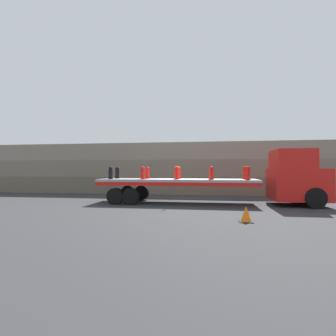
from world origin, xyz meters
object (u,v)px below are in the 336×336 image
object	(u,v)px
flatbed_trailer	(166,184)
fire_hydrant_red_far_3	(211,173)
fire_hydrant_red_near_1	(143,173)
fire_hydrant_red_far_2	(179,173)
fire_hydrant_red_near_4	(248,173)
fire_hydrant_red_far_1	(147,173)
fire_hydrant_red_near_2	(177,173)
fire_hydrant_red_far_4	(245,173)
traffic_cone	(246,214)
fire_hydrant_black_near_0	(111,173)
fire_hydrant_red_near_3	(211,173)
truck_cab	(298,178)
fire_hydrant_black_far_0	(117,173)

from	to	relation	value
flatbed_trailer	fire_hydrant_red_far_3	size ratio (longest dim) A/B	12.31
fire_hydrant_red_near_1	fire_hydrant_red_far_2	size ratio (longest dim) A/B	1.00
fire_hydrant_red_far_3	fire_hydrant_red_near_4	bearing A→B (deg)	-30.59
fire_hydrant_red_far_1	fire_hydrant_red_far_2	bearing A→B (deg)	0.00
fire_hydrant_red_near_2	fire_hydrant_red_far_4	xyz separation A→B (m)	(3.80, 1.12, 0.00)
fire_hydrant_red_near_1	fire_hydrant_red_near_2	world-z (taller)	same
fire_hydrant_red_far_1	traffic_cone	world-z (taller)	fire_hydrant_red_far_1
fire_hydrant_red_far_1	fire_hydrant_red_near_2	xyz separation A→B (m)	(1.90, -1.12, 0.00)
fire_hydrant_red_near_4	traffic_cone	size ratio (longest dim) A/B	1.24
fire_hydrant_black_near_0	fire_hydrant_red_near_1	xyz separation A→B (m)	(1.90, 0.00, 0.00)
fire_hydrant_red_near_1	fire_hydrant_red_far_2	distance (m)	2.21
fire_hydrant_red_near_3	traffic_cone	xyz separation A→B (m)	(1.16, -4.52, -1.43)
fire_hydrant_black_near_0	fire_hydrant_red_near_3	bearing A→B (deg)	0.00
fire_hydrant_red_far_4	fire_hydrant_red_near_2	bearing A→B (deg)	-163.53
truck_cab	traffic_cone	xyz separation A→B (m)	(-3.39, -5.08, -1.18)
fire_hydrant_red_near_4	flatbed_trailer	bearing A→B (deg)	172.83
fire_hydrant_red_far_1	fire_hydrant_red_near_2	distance (m)	2.21
fire_hydrant_black_far_0	fire_hydrant_red_near_2	size ratio (longest dim) A/B	1.00
flatbed_trailer	fire_hydrant_red_near_4	bearing A→B (deg)	-7.17
fire_hydrant_red_far_4	fire_hydrant_red_near_4	bearing A→B (deg)	-90.00
fire_hydrant_red_far_2	fire_hydrant_red_near_1	bearing A→B (deg)	-149.41
fire_hydrant_red_near_3	fire_hydrant_red_far_3	world-z (taller)	same
fire_hydrant_black_far_0	fire_hydrant_red_near_4	world-z (taller)	same
truck_cab	fire_hydrant_red_far_1	distance (m)	8.38
fire_hydrant_red_far_2	fire_hydrant_red_near_4	bearing A→B (deg)	-16.47
flatbed_trailer	fire_hydrant_red_near_4	size ratio (longest dim) A/B	12.31
truck_cab	fire_hydrant_red_far_4	xyz separation A→B (m)	(-2.66, 0.56, 0.25)
fire_hydrant_black_near_0	fire_hydrant_red_far_3	xyz separation A→B (m)	(5.70, 1.12, 0.00)
fire_hydrant_black_near_0	fire_hydrant_red_far_4	bearing A→B (deg)	8.41
fire_hydrant_red_far_1	traffic_cone	bearing A→B (deg)	-48.68
fire_hydrant_red_near_1	fire_hydrant_red_far_2	bearing A→B (deg)	30.59
fire_hydrant_black_far_0	fire_hydrant_red_near_1	xyz separation A→B (m)	(1.90, -1.12, 0.00)
fire_hydrant_black_far_0	fire_hydrant_red_far_3	world-z (taller)	same
fire_hydrant_red_near_1	fire_hydrant_red_far_3	xyz separation A→B (m)	(3.80, 1.12, 0.00)
flatbed_trailer	fire_hydrant_red_far_2	distance (m)	1.07
fire_hydrant_black_near_0	fire_hydrant_red_near_1	size ratio (longest dim) A/B	1.00
fire_hydrant_red_near_2	fire_hydrant_red_far_4	distance (m)	3.96
fire_hydrant_red_far_1	fire_hydrant_red_near_2	world-z (taller)	same
flatbed_trailer	fire_hydrant_red_far_1	xyz separation A→B (m)	(-1.23, 0.56, 0.62)
fire_hydrant_red_far_2	fire_hydrant_red_near_3	bearing A→B (deg)	-30.59
flatbed_trailer	fire_hydrant_red_far_4	bearing A→B (deg)	7.17
fire_hydrant_red_far_1	fire_hydrant_red_far_4	bearing A→B (deg)	0.00
fire_hydrant_red_near_2	fire_hydrant_red_near_3	distance (m)	1.90
truck_cab	flatbed_trailer	xyz separation A→B (m)	(-7.12, 0.00, -0.36)
fire_hydrant_black_near_0	fire_hydrant_red_far_3	size ratio (longest dim) A/B	1.00
flatbed_trailer	fire_hydrant_red_far_4	xyz separation A→B (m)	(4.46, 0.56, 0.62)
truck_cab	fire_hydrant_red_far_3	size ratio (longest dim) A/B	4.14
fire_hydrant_red_far_2	fire_hydrant_red_near_4	world-z (taller)	same
fire_hydrant_red_near_1	fire_hydrant_red_near_4	size ratio (longest dim) A/B	1.00
fire_hydrant_black_near_0	fire_hydrant_red_near_4	bearing A→B (deg)	0.00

